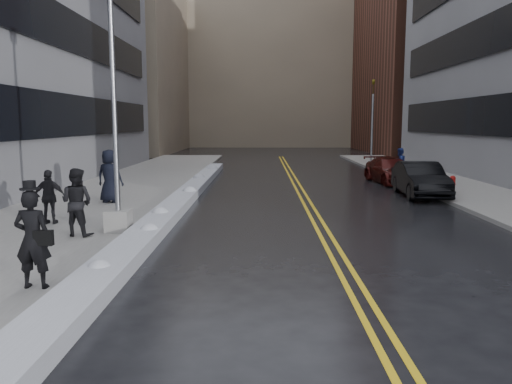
{
  "coord_description": "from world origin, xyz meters",
  "views": [
    {
      "loc": [
        0.69,
        -11.61,
        3.16
      ],
      "look_at": [
        0.54,
        1.75,
        1.3
      ],
      "focal_mm": 35.0,
      "sensor_mm": 36.0,
      "label": 1
    }
  ],
  "objects_px": {
    "lamppost": "(116,146)",
    "traffic_signal": "(372,119)",
    "pedestrian_east": "(400,163)",
    "car_maroon": "(391,171)",
    "fire_hydrant": "(452,183)",
    "pedestrian_c": "(110,176)",
    "pedestrian_fedora": "(33,239)",
    "pedestrian_d": "(50,197)",
    "pedestrian_b": "(77,202)",
    "car_black": "(420,179)"
  },
  "relations": [
    {
      "from": "pedestrian_b",
      "to": "car_maroon",
      "type": "bearing_deg",
      "value": -118.32
    },
    {
      "from": "lamppost",
      "to": "car_black",
      "type": "bearing_deg",
      "value": 35.56
    },
    {
      "from": "fire_hydrant",
      "to": "pedestrian_fedora",
      "type": "bearing_deg",
      "value": -134.24
    },
    {
      "from": "car_black",
      "to": "pedestrian_east",
      "type": "bearing_deg",
      "value": 86.0
    },
    {
      "from": "car_maroon",
      "to": "lamppost",
      "type": "bearing_deg",
      "value": -136.97
    },
    {
      "from": "fire_hydrant",
      "to": "pedestrian_b",
      "type": "height_order",
      "value": "pedestrian_b"
    },
    {
      "from": "fire_hydrant",
      "to": "pedestrian_fedora",
      "type": "xyz_separation_m",
      "value": [
        -12.47,
        -12.81,
        0.51
      ]
    },
    {
      "from": "pedestrian_fedora",
      "to": "pedestrian_d",
      "type": "xyz_separation_m",
      "value": [
        -2.16,
        5.81,
        -0.1
      ]
    },
    {
      "from": "pedestrian_east",
      "to": "car_maroon",
      "type": "height_order",
      "value": "pedestrian_east"
    },
    {
      "from": "pedestrian_b",
      "to": "pedestrian_east",
      "type": "bearing_deg",
      "value": -117.92
    },
    {
      "from": "pedestrian_c",
      "to": "pedestrian_east",
      "type": "height_order",
      "value": "pedestrian_c"
    },
    {
      "from": "car_black",
      "to": "car_maroon",
      "type": "bearing_deg",
      "value": 92.86
    },
    {
      "from": "lamppost",
      "to": "fire_hydrant",
      "type": "relative_size",
      "value": 10.45
    },
    {
      "from": "pedestrian_fedora",
      "to": "pedestrian_east",
      "type": "distance_m",
      "value": 21.74
    },
    {
      "from": "lamppost",
      "to": "pedestrian_fedora",
      "type": "bearing_deg",
      "value": -92.01
    },
    {
      "from": "fire_hydrant",
      "to": "car_maroon",
      "type": "distance_m",
      "value": 4.8
    },
    {
      "from": "pedestrian_fedora",
      "to": "car_black",
      "type": "xyz_separation_m",
      "value": [
        10.97,
        12.53,
        -0.32
      ]
    },
    {
      "from": "car_black",
      "to": "car_maroon",
      "type": "height_order",
      "value": "car_black"
    },
    {
      "from": "lamppost",
      "to": "pedestrian_fedora",
      "type": "height_order",
      "value": "lamppost"
    },
    {
      "from": "pedestrian_b",
      "to": "pedestrian_c",
      "type": "xyz_separation_m",
      "value": [
        -0.82,
        5.63,
        0.1
      ]
    },
    {
      "from": "pedestrian_fedora",
      "to": "pedestrian_east",
      "type": "height_order",
      "value": "pedestrian_fedora"
    },
    {
      "from": "lamppost",
      "to": "pedestrian_b",
      "type": "xyz_separation_m",
      "value": [
        -0.94,
        -0.55,
        -1.47
      ]
    },
    {
      "from": "lamppost",
      "to": "pedestrian_east",
      "type": "xyz_separation_m",
      "value": [
        11.5,
        13.54,
        -1.56
      ]
    },
    {
      "from": "fire_hydrant",
      "to": "traffic_signal",
      "type": "relative_size",
      "value": 0.12
    },
    {
      "from": "pedestrian_c",
      "to": "pedestrian_east",
      "type": "distance_m",
      "value": 15.73
    },
    {
      "from": "fire_hydrant",
      "to": "pedestrian_east",
      "type": "bearing_deg",
      "value": 98.22
    },
    {
      "from": "pedestrian_c",
      "to": "pedestrian_d",
      "type": "bearing_deg",
      "value": 91.2
    },
    {
      "from": "pedestrian_fedora",
      "to": "car_black",
      "type": "height_order",
      "value": "pedestrian_fedora"
    },
    {
      "from": "lamppost",
      "to": "pedestrian_east",
      "type": "relative_size",
      "value": 4.63
    },
    {
      "from": "lamppost",
      "to": "pedestrian_d",
      "type": "bearing_deg",
      "value": 156.7
    },
    {
      "from": "car_maroon",
      "to": "fire_hydrant",
      "type": "bearing_deg",
      "value": -78.08
    },
    {
      "from": "pedestrian_fedora",
      "to": "pedestrian_d",
      "type": "distance_m",
      "value": 6.2
    },
    {
      "from": "fire_hydrant",
      "to": "car_black",
      "type": "distance_m",
      "value": 1.54
    },
    {
      "from": "traffic_signal",
      "to": "pedestrian_d",
      "type": "xyz_separation_m",
      "value": [
        -14.13,
        -21.0,
        -2.44
      ]
    },
    {
      "from": "pedestrian_b",
      "to": "car_maroon",
      "type": "xyz_separation_m",
      "value": [
        11.74,
        13.11,
        -0.4
      ]
    },
    {
      "from": "pedestrian_b",
      "to": "car_maroon",
      "type": "distance_m",
      "value": 17.6
    },
    {
      "from": "pedestrian_c",
      "to": "car_maroon",
      "type": "xyz_separation_m",
      "value": [
        12.56,
        7.48,
        -0.49
      ]
    },
    {
      "from": "lamppost",
      "to": "car_maroon",
      "type": "distance_m",
      "value": 16.67
    },
    {
      "from": "lamppost",
      "to": "traffic_signal",
      "type": "xyz_separation_m",
      "value": [
        11.8,
        22.0,
        0.87
      ]
    },
    {
      "from": "fire_hydrant",
      "to": "pedestrian_d",
      "type": "relative_size",
      "value": 0.45
    },
    {
      "from": "pedestrian_east",
      "to": "car_black",
      "type": "xyz_separation_m",
      "value": [
        -0.7,
        -5.82,
        -0.23
      ]
    },
    {
      "from": "traffic_signal",
      "to": "pedestrian_fedora",
      "type": "relative_size",
      "value": 3.29
    },
    {
      "from": "traffic_signal",
      "to": "car_maroon",
      "type": "relative_size",
      "value": 1.32
    },
    {
      "from": "fire_hydrant",
      "to": "traffic_signal",
      "type": "xyz_separation_m",
      "value": [
        -0.5,
        14.0,
        2.85
      ]
    },
    {
      "from": "lamppost",
      "to": "pedestrian_fedora",
      "type": "relative_size",
      "value": 4.18
    },
    {
      "from": "pedestrian_b",
      "to": "pedestrian_east",
      "type": "height_order",
      "value": "pedestrian_b"
    },
    {
      "from": "pedestrian_east",
      "to": "car_black",
      "type": "height_order",
      "value": "pedestrian_east"
    },
    {
      "from": "fire_hydrant",
      "to": "pedestrian_d",
      "type": "xyz_separation_m",
      "value": [
        -14.63,
        -7.0,
        0.42
      ]
    },
    {
      "from": "pedestrian_d",
      "to": "pedestrian_east",
      "type": "relative_size",
      "value": 0.99
    },
    {
      "from": "pedestrian_fedora",
      "to": "pedestrian_b",
      "type": "bearing_deg",
      "value": -78.81
    }
  ]
}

